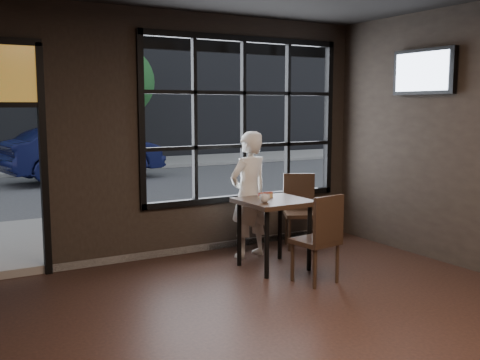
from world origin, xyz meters
TOP-DOWN VIEW (x-y plane):
  - floor at (0.00, 0.00)m, footprint 6.00×7.00m
  - window_frame at (1.20, 3.50)m, footprint 3.06×0.12m
  - cafe_table at (0.96, 2.34)m, footprint 0.81×0.81m
  - chair_near at (1.06, 1.64)m, footprint 0.50×0.50m
  - chair_window at (1.85, 3.00)m, footprint 0.60×0.60m
  - man at (0.97, 2.96)m, footprint 0.68×0.52m
  - hotdog at (0.94, 2.51)m, footprint 0.20×0.08m
  - cup at (0.75, 2.23)m, footprint 0.15×0.15m
  - tv at (2.93, 1.87)m, footprint 0.11×0.99m
  - navy_car at (1.08, 11.75)m, footprint 4.36×2.07m
  - tree_right at (3.02, 14.63)m, footprint 2.30×2.30m

SIDE VIEW (x-z plane):
  - floor at x=0.00m, z-range -0.02..0.00m
  - cafe_table at x=0.96m, z-range 0.00..0.86m
  - chair_near at x=1.06m, z-range 0.00..1.02m
  - chair_window at x=1.85m, z-range 0.00..1.03m
  - navy_car at x=1.08m, z-range 0.10..1.48m
  - man at x=0.97m, z-range 0.00..1.66m
  - hotdog at x=0.94m, z-range 0.86..0.92m
  - cup at x=0.75m, z-range 0.86..0.95m
  - window_frame at x=1.20m, z-range 0.66..2.94m
  - tv at x=2.93m, z-range 2.13..2.71m
  - tree_right at x=3.02m, z-range 0.80..4.73m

